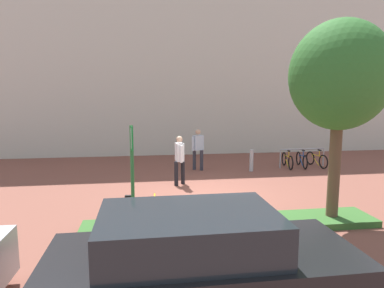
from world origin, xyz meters
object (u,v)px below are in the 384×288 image
at_px(tree_sidewalk, 340,77).
at_px(bollard_steel, 251,160).
at_px(bike_rack_cluster, 302,159).
at_px(person_shirt_blue, 198,147).
at_px(car_black_suv, 199,266).
at_px(person_casual_tan, 180,157).
at_px(parking_sign_post, 132,164).
at_px(bike_at_sign, 138,216).

bearing_deg(tree_sidewalk, bollard_steel, 91.70).
xyz_separation_m(bike_rack_cluster, bollard_steel, (-2.44, -0.47, 0.10)).
bearing_deg(person_shirt_blue, bike_rack_cluster, -0.93).
bearing_deg(car_black_suv, bollard_steel, 67.77).
bearing_deg(bollard_steel, person_casual_tan, -151.16).
relative_size(parking_sign_post, person_shirt_blue, 1.43).
distance_m(bollard_steel, person_casual_tan, 3.65).
xyz_separation_m(parking_sign_post, bollard_steel, (4.65, 5.82, -1.15)).
relative_size(bike_at_sign, bollard_steel, 1.87).
bearing_deg(parking_sign_post, person_casual_tan, 69.94).
height_order(tree_sidewalk, bike_at_sign, tree_sidewalk).
height_order(tree_sidewalk, parking_sign_post, tree_sidewalk).
distance_m(bike_rack_cluster, person_casual_tan, 6.06).
bearing_deg(person_shirt_blue, car_black_suv, -99.05).
relative_size(bike_rack_cluster, car_black_suv, 0.49).
xyz_separation_m(bollard_steel, person_shirt_blue, (-2.15, 0.54, 0.53)).
xyz_separation_m(person_casual_tan, person_shirt_blue, (1.02, 2.28, 0.00)).
bearing_deg(bike_rack_cluster, parking_sign_post, -138.44).
relative_size(parking_sign_post, bike_rack_cluster, 1.17).
bearing_deg(person_shirt_blue, bollard_steel, -14.15).
relative_size(tree_sidewalk, parking_sign_post, 1.98).
xyz_separation_m(bike_at_sign, person_casual_tan, (1.39, 3.99, 0.63)).
relative_size(person_casual_tan, car_black_suv, 0.40).
bearing_deg(tree_sidewalk, parking_sign_post, -179.96).
xyz_separation_m(tree_sidewalk, person_shirt_blue, (-2.32, 6.36, -2.55)).
bearing_deg(car_black_suv, bike_at_sign, 105.42).
height_order(bollard_steel, person_shirt_blue, person_shirt_blue).
xyz_separation_m(tree_sidewalk, bike_at_sign, (-4.73, 0.09, -3.19)).
relative_size(tree_sidewalk, bike_rack_cluster, 2.30).
bearing_deg(bike_rack_cluster, bollard_steel, -169.15).
bearing_deg(person_shirt_blue, person_casual_tan, -114.00).
bearing_deg(person_casual_tan, parking_sign_post, -110.06).
bearing_deg(parking_sign_post, tree_sidewalk, 0.04).
xyz_separation_m(bollard_steel, car_black_suv, (-3.66, -8.96, 0.31)).
height_order(bollard_steel, car_black_suv, car_black_suv).
xyz_separation_m(parking_sign_post, bike_at_sign, (0.10, 0.09, -1.25)).
bearing_deg(bike_at_sign, bike_rack_cluster, 41.55).
height_order(person_shirt_blue, car_black_suv, person_shirt_blue).
relative_size(person_shirt_blue, car_black_suv, 0.40).
bearing_deg(person_casual_tan, bike_rack_cluster, 21.53).
distance_m(parking_sign_post, bike_at_sign, 1.26).
xyz_separation_m(bike_rack_cluster, car_black_suv, (-6.10, -9.43, 0.41)).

